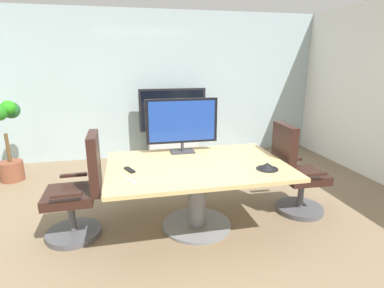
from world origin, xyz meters
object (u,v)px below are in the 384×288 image
Objects in this scene: wall_display_unit at (173,136)px; remote_control at (130,170)px; office_chair_right at (295,177)px; conference_phone at (267,166)px; potted_plant at (7,136)px; conference_table at (197,180)px; tv_monitor at (182,122)px; office_chair_left at (80,195)px.

remote_control is (-0.82, -2.48, 0.30)m from wall_display_unit.
office_chair_right reaches higher than conference_phone.
wall_display_unit is 2.65m from potted_plant.
office_chair_right is 0.87× the size of potted_plant.
conference_phone is (3.12, -2.25, 0.06)m from potted_plant.
conference_table is 0.73m from remote_control.
conference_phone reaches higher than conference_table.
tv_monitor is 0.64× the size of wall_display_unit.
conference_table is 1.48× the size of potted_plant.
conference_table is at bearing -92.83° from wall_display_unit.
tv_monitor is (-1.29, 0.38, 0.63)m from office_chair_right.
wall_display_unit is at bearing 48.27° from remote_control.
tv_monitor reaches higher than office_chair_left.
office_chair_right is at bearing 88.30° from office_chair_left.
wall_display_unit is 7.71× the size of remote_control.
remote_control is at bearing -108.27° from wall_display_unit.
potted_plant is at bearing 141.85° from conference_table.
conference_phone is (0.72, -0.77, -0.33)m from tv_monitor.
office_chair_right is 1.49m from tv_monitor.
potted_plant is 7.39× the size of remote_control.
remote_control reaches higher than conference_table.
tv_monitor is 4.94× the size of remote_control.
wall_display_unit is at bearing 26.95° from office_chair_right.
wall_display_unit is (-1.10, 2.35, -0.01)m from office_chair_right.
conference_table is 3.14m from potted_plant.
conference_phone is at bearing 125.95° from office_chair_right.
conference_table is at bearing 84.46° from office_chair_left.
conference_table is 0.75m from conference_phone.
office_chair_left is 1.30× the size of tv_monitor.
conference_table is 1.22m from office_chair_right.
office_chair_left is 0.83× the size of wall_display_unit.
tv_monitor reaches higher than conference_phone.
conference_phone is (0.65, -0.31, 0.21)m from conference_table.
remote_control is (1.77, -1.99, 0.04)m from potted_plant.
tv_monitor reaches higher than potted_plant.
office_chair_right is at bearing -26.87° from potted_plant.
conference_phone is at bearing -35.78° from potted_plant.
office_chair_left is at bearing 175.73° from conference_table.
wall_display_unit is at bearing 100.97° from conference_phone.
office_chair_left is at bearing 140.65° from remote_control.
conference_table is 2.22× the size of tv_monitor.
potted_plant is at bearing 148.26° from tv_monitor.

